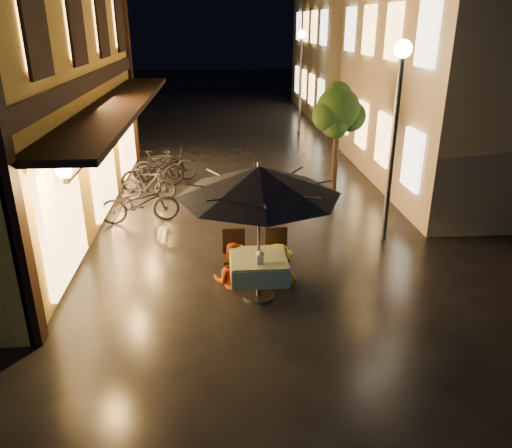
{
  "coord_description": "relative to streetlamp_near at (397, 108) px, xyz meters",
  "views": [
    {
      "loc": [
        -0.66,
        -8.01,
        4.55
      ],
      "look_at": [
        -0.01,
        0.31,
        1.15
      ],
      "focal_mm": 35.0,
      "sensor_mm": 36.0,
      "label": 1
    }
  ],
  "objects": [
    {
      "name": "street_tree",
      "position": [
        -0.59,
        2.51,
        -0.5
      ],
      "size": [
        1.43,
        1.2,
        3.15
      ],
      "color": "black",
      "rests_on": "ground"
    },
    {
      "name": "cafe_chair_right",
      "position": [
        -2.61,
        -1.55,
        -2.38
      ],
      "size": [
        0.42,
        0.42,
        0.97
      ],
      "color": "black",
      "rests_on": "ground"
    },
    {
      "name": "east_building_near",
      "position": [
        4.49,
        4.5,
        0.49
      ],
      "size": [
        7.3,
        9.3,
        6.8
      ],
      "color": "tan",
      "rests_on": "ground"
    },
    {
      "name": "ground",
      "position": [
        -3.0,
        -2.0,
        -2.92
      ],
      "size": [
        90.0,
        90.0,
        0.0
      ],
      "primitive_type": "plane",
      "color": "black",
      "rests_on": "ground"
    },
    {
      "name": "person_orange",
      "position": [
        -3.44,
        -1.75,
        -2.12
      ],
      "size": [
        0.89,
        0.76,
        1.59
      ],
      "primitive_type": "imported",
      "rotation": [
        0.0,
        0.0,
        2.92
      ],
      "color": "#BE3404",
      "rests_on": "ground"
    },
    {
      "name": "bicycle_1",
      "position": [
        -5.57,
        3.08,
        -2.47
      ],
      "size": [
        1.51,
        0.45,
        0.9
      ],
      "primitive_type": "imported",
      "rotation": [
        0.0,
        0.0,
        1.59
      ],
      "color": "black",
      "rests_on": "ground"
    },
    {
      "name": "cafe_table",
      "position": [
        -3.01,
        -2.29,
        -2.33
      ],
      "size": [
        0.99,
        0.99,
        0.78
      ],
      "color": "#59595E",
      "rests_on": "ground"
    },
    {
      "name": "east_building_far",
      "position": [
        4.49,
        16.0,
        0.74
      ],
      "size": [
        7.3,
        10.3,
        7.3
      ],
      "color": "tan",
      "rests_on": "ground"
    },
    {
      "name": "table_lantern",
      "position": [
        -3.01,
        -2.55,
        -2.0
      ],
      "size": [
        0.16,
        0.16,
        0.25
      ],
      "color": "white",
      "rests_on": "cafe_table"
    },
    {
      "name": "bicycle_2",
      "position": [
        -5.55,
        4.13,
        -2.43
      ],
      "size": [
        1.98,
        1.34,
        0.98
      ],
      "primitive_type": "imported",
      "rotation": [
        0.0,
        0.0,
        1.98
      ],
      "color": "black",
      "rests_on": "ground"
    },
    {
      "name": "cafe_chair_left",
      "position": [
        -3.41,
        -1.55,
        -2.38
      ],
      "size": [
        0.42,
        0.42,
        0.97
      ],
      "color": "black",
      "rests_on": "ground"
    },
    {
      "name": "bicycle_3",
      "position": [
        -5.48,
        4.92,
        -2.45
      ],
      "size": [
        1.6,
        0.63,
        0.93
      ],
      "primitive_type": "imported",
      "rotation": [
        0.0,
        0.0,
        1.69
      ],
      "color": "black",
      "rests_on": "ground"
    },
    {
      "name": "streetlamp_far",
      "position": [
        0.0,
        12.0,
        0.0
      ],
      "size": [
        0.36,
        0.36,
        4.23
      ],
      "color": "#59595E",
      "rests_on": "ground"
    },
    {
      "name": "bicycle_0",
      "position": [
        -5.57,
        1.48,
        -2.42
      ],
      "size": [
        1.96,
        0.93,
        0.99
      ],
      "primitive_type": "imported",
      "rotation": [
        0.0,
        0.0,
        1.72
      ],
      "color": "black",
      "rests_on": "ground"
    },
    {
      "name": "patio_umbrella",
      "position": [
        -3.01,
        -2.29,
        -0.77
      ],
      "size": [
        2.75,
        2.75,
        2.46
      ],
      "color": "#59595E",
      "rests_on": "ground"
    },
    {
      "name": "streetlamp_near",
      "position": [
        0.0,
        0.0,
        0.0
      ],
      "size": [
        0.36,
        0.36,
        4.23
      ],
      "color": "#59595E",
      "rests_on": "ground"
    },
    {
      "name": "bicycle_4",
      "position": [
        -5.25,
        4.89,
        -2.42
      ],
      "size": [
        1.92,
        0.78,
        0.99
      ],
      "primitive_type": "imported",
      "rotation": [
        0.0,
        0.0,
        1.63
      ],
      "color": "black",
      "rests_on": "ground"
    },
    {
      "name": "person_yellow",
      "position": [
        -2.6,
        -1.74,
        -2.2
      ],
      "size": [
        1.0,
        0.66,
        1.44
      ],
      "primitive_type": "imported",
      "rotation": [
        0.0,
        0.0,
        3.28
      ],
      "color": "yellow",
      "rests_on": "ground"
    }
  ]
}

